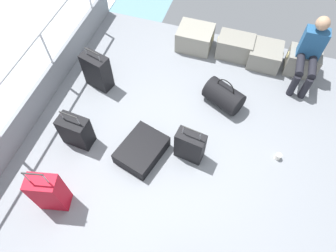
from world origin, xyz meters
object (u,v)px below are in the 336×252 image
object	(u,v)px
cargo_crate_3	(302,62)
paper_cup	(278,156)
suitcase_1	(76,131)
passenger_seated	(311,52)
suitcase_4	(190,146)
suitcase_5	(97,71)
duffel_bag	(224,96)
suitcase_3	(49,192)
suitcase_2	(142,150)
cargo_crate_1	(235,47)
cargo_crate_2	(265,55)
cargo_crate_0	(195,38)

from	to	relation	value
cargo_crate_3	paper_cup	size ratio (longest dim) A/B	5.34
suitcase_1	cargo_crate_3	bearing A→B (deg)	39.15
passenger_seated	suitcase_4	world-z (taller)	passenger_seated
cargo_crate_3	suitcase_1	xyz separation A→B (m)	(-2.89, -2.35, 0.05)
passenger_seated	suitcase_5	bearing A→B (deg)	-160.19
suitcase_5	duffel_bag	world-z (taller)	suitcase_5
cargo_crate_3	suitcase_4	size ratio (longest dim) A/B	0.80
suitcase_3	suitcase_1	bearing A→B (deg)	97.96
cargo_crate_3	suitcase_2	bearing A→B (deg)	-130.63
cargo_crate_1	paper_cup	bearing A→B (deg)	-61.71
cargo_crate_2	suitcase_2	world-z (taller)	cargo_crate_2
suitcase_2	duffel_bag	bearing A→B (deg)	54.04
cargo_crate_1	suitcase_3	world-z (taller)	suitcase_3
suitcase_3	cargo_crate_3	bearing A→B (deg)	49.83
cargo_crate_1	suitcase_2	distance (m)	2.47
suitcase_3	suitcase_5	bearing A→B (deg)	98.31
cargo_crate_1	cargo_crate_2	distance (m)	0.52
suitcase_3	duffel_bag	world-z (taller)	suitcase_3
suitcase_2	duffel_bag	distance (m)	1.50
passenger_seated	cargo_crate_1	bearing A→B (deg)	168.65
cargo_crate_1	suitcase_4	world-z (taller)	suitcase_4
passenger_seated	suitcase_5	xyz separation A→B (m)	(-3.05, -1.10, -0.28)
passenger_seated	duffel_bag	bearing A→B (deg)	-140.69
cargo_crate_2	cargo_crate_3	distance (m)	0.60
suitcase_2	suitcase_5	size ratio (longest dim) A/B	1.08
cargo_crate_3	suitcase_3	bearing A→B (deg)	-130.17
cargo_crate_1	suitcase_1	size ratio (longest dim) A/B	0.95
cargo_crate_3	passenger_seated	xyz separation A→B (m)	(0.00, -0.18, 0.38)
paper_cup	cargo_crate_1	bearing A→B (deg)	118.29
cargo_crate_3	suitcase_5	world-z (taller)	suitcase_5
suitcase_3	paper_cup	world-z (taller)	suitcase_3
suitcase_2	suitcase_3	world-z (taller)	suitcase_3
suitcase_3	duffel_bag	distance (m)	2.78
cargo_crate_2	suitcase_4	world-z (taller)	suitcase_4
cargo_crate_0	duffel_bag	world-z (taller)	duffel_bag
cargo_crate_0	suitcase_2	distance (m)	2.32
passenger_seated	suitcase_2	size ratio (longest dim) A/B	1.41
duffel_bag	paper_cup	world-z (taller)	duffel_bag
suitcase_3	cargo_crate_1	bearing A→B (deg)	63.54
cargo_crate_3	paper_cup	xyz separation A→B (m)	(-0.14, -1.77, -0.15)
cargo_crate_1	passenger_seated	distance (m)	1.20
suitcase_1	suitcase_2	xyz separation A→B (m)	(0.93, 0.07, -0.15)
cargo_crate_2	passenger_seated	bearing A→B (deg)	-17.28
cargo_crate_0	suitcase_3	bearing A→B (deg)	-105.88
cargo_crate_0	suitcase_4	world-z (taller)	suitcase_4
cargo_crate_0	cargo_crate_2	world-z (taller)	cargo_crate_0
passenger_seated	duffel_bag	world-z (taller)	passenger_seated
cargo_crate_0	suitcase_5	xyz separation A→B (m)	(-1.23, -1.32, 0.11)
suitcase_1	suitcase_2	world-z (taller)	suitcase_1
suitcase_5	paper_cup	size ratio (longest dim) A/B	7.24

